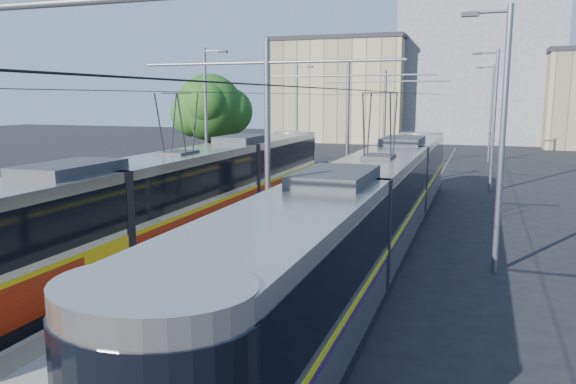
% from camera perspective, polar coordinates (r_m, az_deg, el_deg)
% --- Properties ---
extents(ground, '(160.00, 160.00, 0.00)m').
position_cam_1_polar(ground, '(13.20, -15.08, -14.68)').
color(ground, black).
rests_on(ground, ground).
extents(platform, '(4.00, 50.00, 0.30)m').
position_cam_1_polar(platform, '(28.24, 4.56, -1.05)').
color(platform, gray).
rests_on(platform, ground).
extents(tactile_strip_left, '(0.70, 50.00, 0.01)m').
position_cam_1_polar(tactile_strip_left, '(28.60, 1.75, -0.57)').
color(tactile_strip_left, gray).
rests_on(tactile_strip_left, platform).
extents(tactile_strip_right, '(0.70, 50.00, 0.01)m').
position_cam_1_polar(tactile_strip_right, '(27.89, 7.44, -0.91)').
color(tactile_strip_right, gray).
rests_on(tactile_strip_right, platform).
extents(rails, '(8.71, 70.00, 0.03)m').
position_cam_1_polar(rails, '(28.26, 4.55, -1.32)').
color(rails, gray).
rests_on(rails, ground).
extents(tram_left, '(2.43, 28.97, 5.50)m').
position_cam_1_polar(tram_left, '(21.27, -10.92, -0.45)').
color(tram_left, black).
rests_on(tram_left, ground).
extents(tram_right, '(2.43, 30.11, 5.50)m').
position_cam_1_polar(tram_right, '(19.76, 9.08, -0.71)').
color(tram_right, black).
rests_on(tram_right, ground).
extents(catenary, '(9.20, 70.00, 7.00)m').
position_cam_1_polar(catenary, '(25.02, 3.03, 7.69)').
color(catenary, slate).
rests_on(catenary, platform).
extents(street_lamps, '(15.18, 38.22, 8.00)m').
position_cam_1_polar(street_lamps, '(31.66, 6.50, 7.42)').
color(street_lamps, slate).
rests_on(street_lamps, ground).
extents(shelter, '(0.84, 1.12, 2.22)m').
position_cam_1_polar(shelter, '(26.90, 5.14, 1.25)').
color(shelter, black).
rests_on(shelter, platform).
extents(tree, '(4.72, 4.36, 6.85)m').
position_cam_1_polar(tree, '(36.75, -7.45, 8.40)').
color(tree, '#382314').
rests_on(tree, ground).
extents(building_left, '(16.32, 12.24, 12.44)m').
position_cam_1_polar(building_left, '(71.90, 5.57, 10.26)').
color(building_left, tan).
rests_on(building_left, ground).
extents(building_centre, '(18.36, 14.28, 17.67)m').
position_cam_1_polar(building_centre, '(73.96, 18.77, 11.81)').
color(building_centre, gray).
rests_on(building_centre, ground).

